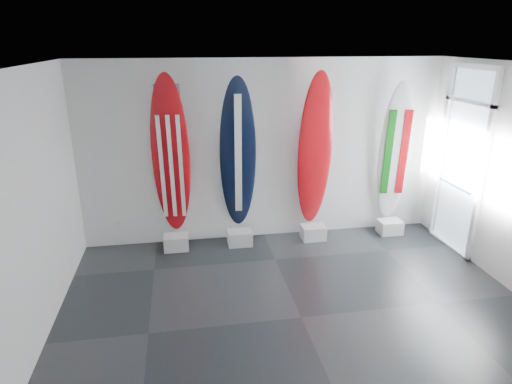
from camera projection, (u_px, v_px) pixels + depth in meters
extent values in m
plane|color=black|center=(301.00, 317.00, 5.48)|extent=(6.00, 6.00, 0.00)
plane|color=white|center=(311.00, 67.00, 4.49)|extent=(6.00, 6.00, 0.00)
plane|color=white|center=(264.00, 152.00, 7.31)|extent=(6.00, 0.00, 6.00)
plane|color=white|center=(419.00, 350.00, 2.66)|extent=(6.00, 0.00, 6.00)
plane|color=white|center=(22.00, 222.00, 4.50)|extent=(0.00, 5.00, 5.00)
cube|color=silver|center=(176.00, 242.00, 7.22)|extent=(0.40, 0.30, 0.24)
ellipsoid|color=#9C0A10|center=(171.00, 157.00, 6.85)|extent=(0.63, 0.47, 2.60)
cube|color=silver|center=(240.00, 238.00, 7.39)|extent=(0.40, 0.30, 0.24)
ellipsoid|color=black|center=(238.00, 156.00, 7.03)|extent=(0.63, 0.56, 2.54)
cube|color=silver|center=(313.00, 232.00, 7.60)|extent=(0.40, 0.30, 0.24)
ellipsoid|color=#9C0A10|center=(315.00, 151.00, 7.22)|extent=(0.60, 0.33, 2.59)
cube|color=silver|center=(390.00, 227.00, 7.82)|extent=(0.40, 0.30, 0.24)
ellipsoid|color=white|center=(395.00, 153.00, 7.48)|extent=(0.59, 0.36, 2.42)
cube|color=silver|center=(118.00, 226.00, 7.28)|extent=(0.09, 0.02, 0.13)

